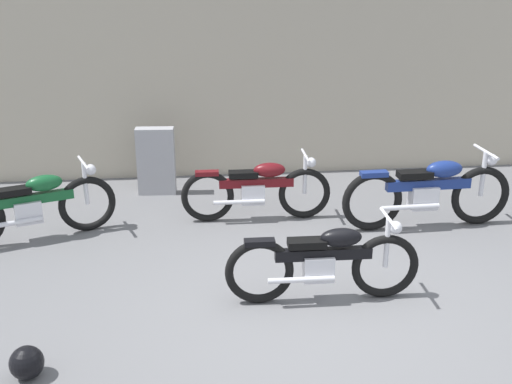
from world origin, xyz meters
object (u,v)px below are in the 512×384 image
object	(u,v)px
motorcycle_black	(325,262)
motorcycle_maroon	(258,189)
motorcycle_blue	(429,192)
motorcycle_green	(33,206)
stone_marker	(156,161)
helmet	(27,363)

from	to	relation	value
motorcycle_black	motorcycle_maroon	distance (m)	2.20
motorcycle_blue	motorcycle_black	distance (m)	2.39
motorcycle_black	motorcycle_green	size ratio (longest dim) A/B	1.01
motorcycle_black	motorcycle_maroon	bearing A→B (deg)	102.22
motorcycle_black	motorcycle_maroon	world-z (taller)	motorcycle_maroon
motorcycle_blue	motorcycle_green	world-z (taller)	motorcycle_blue
motorcycle_black	stone_marker	bearing A→B (deg)	119.27
motorcycle_green	motorcycle_maroon	world-z (taller)	motorcycle_green
stone_marker	helmet	size ratio (longest dim) A/B	3.50
stone_marker	motorcycle_black	size ratio (longest dim) A/B	0.50
motorcycle_green	stone_marker	bearing A→B (deg)	26.68
helmet	motorcycle_blue	distance (m)	5.13
stone_marker	motorcycle_green	xyz separation A→B (m)	(-1.41, -1.49, -0.05)
motorcycle_maroon	motorcycle_blue	bearing A→B (deg)	-11.85
helmet	motorcycle_green	bearing A→B (deg)	100.47
motorcycle_blue	stone_marker	bearing A→B (deg)	152.94
stone_marker	motorcycle_black	distance (m)	3.76
motorcycle_green	motorcycle_maroon	bearing A→B (deg)	-12.81
motorcycle_blue	motorcycle_black	size ratio (longest dim) A/B	1.14
helmet	motorcycle_blue	xyz separation A→B (m)	(4.37, 2.66, 0.34)
motorcycle_blue	helmet	bearing A→B (deg)	-150.65
motorcycle_green	motorcycle_blue	bearing A→B (deg)	-21.42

